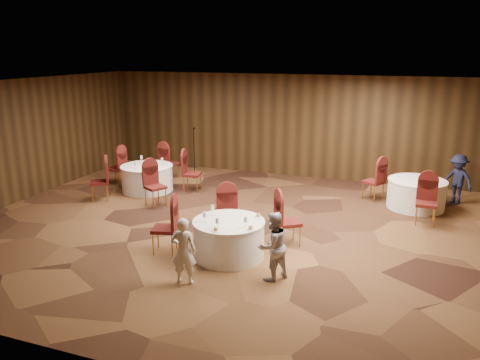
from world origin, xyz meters
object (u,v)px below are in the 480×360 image
(table_right, at_px, (416,194))
(woman_b, at_px, (273,246))
(mic_stand, at_px, (194,163))
(table_main, at_px, (229,238))
(man_c, at_px, (457,179))
(woman_a, at_px, (184,251))
(table_left, at_px, (147,178))

(table_right, distance_m, woman_b, 5.52)
(mic_stand, bearing_deg, woman_b, -53.66)
(table_main, height_order, man_c, man_c)
(mic_stand, height_order, man_c, mic_stand)
(mic_stand, height_order, woman_a, mic_stand)
(table_right, bearing_deg, woman_a, -123.82)
(mic_stand, distance_m, man_c, 7.60)
(table_main, height_order, woman_b, woman_b)
(mic_stand, height_order, woman_b, mic_stand)
(table_main, bearing_deg, mic_stand, 121.65)
(table_main, xyz_separation_m, woman_b, (1.06, -0.61, 0.25))
(table_right, height_order, woman_b, woman_b)
(mic_stand, bearing_deg, table_left, -109.77)
(table_left, xyz_separation_m, man_c, (8.24, 1.76, 0.29))
(woman_a, distance_m, woman_b, 1.55)
(table_left, bearing_deg, woman_a, -53.02)
(table_main, bearing_deg, woman_b, -29.81)
(table_main, relative_size, woman_a, 1.17)
(table_left, relative_size, woman_b, 1.19)
(table_main, xyz_separation_m, table_left, (-3.82, 3.35, 0.00))
(mic_stand, relative_size, man_c, 1.21)
(table_main, height_order, woman_a, woman_a)
(table_left, relative_size, man_c, 1.12)
(mic_stand, relative_size, woman_b, 1.28)
(table_right, height_order, mic_stand, mic_stand)
(mic_stand, distance_m, woman_a, 7.01)
(table_right, xyz_separation_m, woman_a, (-3.78, -5.64, 0.23))
(table_right, xyz_separation_m, man_c, (0.99, 0.74, 0.29))
(woman_b, height_order, man_c, man_c)
(man_c, bearing_deg, table_left, -130.85)
(table_main, relative_size, man_c, 1.06)
(mic_stand, bearing_deg, table_right, -6.68)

